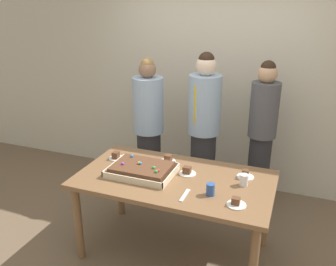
% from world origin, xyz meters
% --- Properties ---
extents(ground_plane, '(12.00, 12.00, 0.00)m').
position_xyz_m(ground_plane, '(0.00, 0.00, 0.00)').
color(ground_plane, brown).
extents(interior_back_panel, '(8.00, 0.12, 3.00)m').
position_xyz_m(interior_back_panel, '(0.00, 1.60, 1.50)').
color(interior_back_panel, beige).
rests_on(interior_back_panel, ground_plane).
extents(party_table, '(1.71, 0.95, 0.79)m').
position_xyz_m(party_table, '(0.00, 0.00, 0.69)').
color(party_table, brown).
rests_on(party_table, ground_plane).
extents(sheet_cake, '(0.58, 0.43, 0.11)m').
position_xyz_m(sheet_cake, '(-0.30, -0.03, 0.83)').
color(sheet_cake, beige).
rests_on(sheet_cake, party_table).
extents(plated_slice_near_left, '(0.15, 0.15, 0.08)m').
position_xyz_m(plated_slice_near_left, '(0.58, 0.22, 0.81)').
color(plated_slice_near_left, white).
rests_on(plated_slice_near_left, party_table).
extents(plated_slice_near_right, '(0.15, 0.15, 0.06)m').
position_xyz_m(plated_slice_near_right, '(0.59, -0.26, 0.80)').
color(plated_slice_near_right, white).
rests_on(plated_slice_near_right, party_table).
extents(plated_slice_far_left, '(0.15, 0.15, 0.07)m').
position_xyz_m(plated_slice_far_left, '(-0.17, 0.28, 0.81)').
color(plated_slice_far_left, white).
rests_on(plated_slice_far_left, party_table).
extents(plated_slice_far_right, '(0.15, 0.15, 0.07)m').
position_xyz_m(plated_slice_far_right, '(0.08, 0.10, 0.81)').
color(plated_slice_far_right, white).
rests_on(plated_slice_far_right, party_table).
extents(plated_slice_center_front, '(0.15, 0.15, 0.07)m').
position_xyz_m(plated_slice_center_front, '(-0.67, 0.16, 0.81)').
color(plated_slice_center_front, white).
rests_on(plated_slice_center_front, party_table).
extents(drink_cup_nearest, '(0.07, 0.07, 0.10)m').
position_xyz_m(drink_cup_nearest, '(0.59, 0.08, 0.84)').
color(drink_cup_nearest, white).
rests_on(drink_cup_nearest, party_table).
extents(drink_cup_middle, '(0.07, 0.07, 0.10)m').
position_xyz_m(drink_cup_middle, '(0.37, -0.18, 0.84)').
color(drink_cup_middle, '#2D5199').
rests_on(drink_cup_middle, party_table).
extents(cake_server_utensil, '(0.03, 0.20, 0.01)m').
position_xyz_m(cake_server_utensil, '(0.18, -0.26, 0.79)').
color(cake_server_utensil, silver).
rests_on(cake_server_utensil, party_table).
extents(person_serving_front, '(0.35, 0.35, 1.76)m').
position_xyz_m(person_serving_front, '(-0.00, 0.93, 0.92)').
color(person_serving_front, '#28282D').
rests_on(person_serving_front, ground_plane).
extents(person_green_shirt_behind, '(0.30, 0.30, 1.69)m').
position_xyz_m(person_green_shirt_behind, '(0.61, 1.08, 0.89)').
color(person_green_shirt_behind, '#28282D').
rests_on(person_green_shirt_behind, ground_plane).
extents(person_striped_tie_right, '(0.34, 0.34, 1.68)m').
position_xyz_m(person_striped_tie_right, '(-0.64, 0.87, 0.87)').
color(person_striped_tie_right, '#28282D').
rests_on(person_striped_tie_right, ground_plane).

